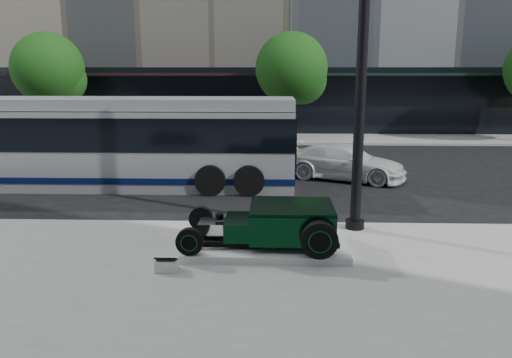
{
  "coord_description": "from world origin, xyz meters",
  "views": [
    {
      "loc": [
        0.03,
        -13.87,
        3.78
      ],
      "look_at": [
        -0.37,
        -1.99,
        1.2
      ],
      "focal_mm": 35.0,
      "sensor_mm": 36.0,
      "label": 1
    }
  ],
  "objects_px": {
    "hot_rod": "(281,223)",
    "lamppost": "(362,68)",
    "white_sedan": "(344,162)",
    "transit_bus": "(113,142)"
  },
  "relations": [
    {
      "from": "hot_rod",
      "to": "lamppost",
      "type": "bearing_deg",
      "value": 39.99
    },
    {
      "from": "lamppost",
      "to": "white_sedan",
      "type": "xyz_separation_m",
      "value": [
        0.58,
        6.08,
        -3.22
      ]
    },
    {
      "from": "lamppost",
      "to": "transit_bus",
      "type": "relative_size",
      "value": 0.67
    },
    {
      "from": "hot_rod",
      "to": "transit_bus",
      "type": "height_order",
      "value": "transit_bus"
    },
    {
      "from": "transit_bus",
      "to": "white_sedan",
      "type": "relative_size",
      "value": 2.82
    },
    {
      "from": "transit_bus",
      "to": "white_sedan",
      "type": "bearing_deg",
      "value": 8.93
    },
    {
      "from": "hot_rod",
      "to": "transit_bus",
      "type": "relative_size",
      "value": 0.27
    },
    {
      "from": "lamppost",
      "to": "transit_bus",
      "type": "bearing_deg",
      "value": 146.32
    },
    {
      "from": "white_sedan",
      "to": "lamppost",
      "type": "bearing_deg",
      "value": -162.1
    },
    {
      "from": "lamppost",
      "to": "transit_bus",
      "type": "height_order",
      "value": "lamppost"
    }
  ]
}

